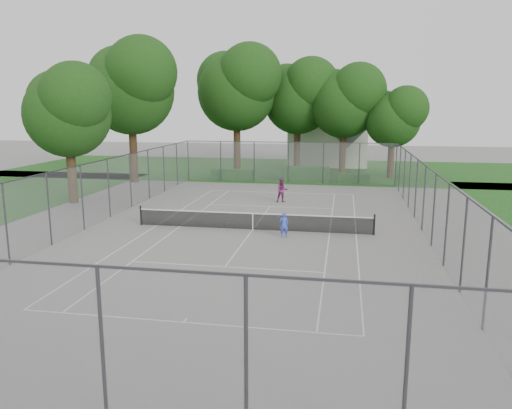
% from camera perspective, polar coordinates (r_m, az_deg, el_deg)
% --- Properties ---
extents(ground, '(120.00, 120.00, 0.00)m').
position_cam_1_polar(ground, '(26.98, -0.37, -2.91)').
color(ground, slate).
rests_on(ground, ground).
extents(grass_far, '(60.00, 20.00, 0.00)m').
position_cam_1_polar(grass_far, '(52.36, 4.80, 4.00)').
color(grass_far, '#1A4B15').
rests_on(grass_far, ground).
extents(court_markings, '(11.03, 23.83, 0.01)m').
position_cam_1_polar(court_markings, '(26.98, -0.37, -2.90)').
color(court_markings, silver).
rests_on(court_markings, ground).
extents(tennis_net, '(12.87, 0.10, 1.10)m').
position_cam_1_polar(tennis_net, '(26.86, -0.37, -1.85)').
color(tennis_net, black).
rests_on(tennis_net, ground).
extents(perimeter_fence, '(18.08, 34.08, 3.52)m').
position_cam_1_polar(perimeter_fence, '(26.59, -0.38, 0.87)').
color(perimeter_fence, '#38383D').
rests_on(perimeter_fence, ground).
extents(tree_far_left, '(8.57, 7.83, 12.32)m').
position_cam_1_polar(tree_far_left, '(48.77, -2.12, 13.47)').
color(tree_far_left, '#332112').
rests_on(tree_far_left, ground).
extents(tree_far_midleft, '(7.80, 7.12, 11.21)m').
position_cam_1_polar(tree_far_midleft, '(50.43, 4.92, 12.49)').
color(tree_far_midleft, '#332112').
rests_on(tree_far_midleft, ground).
extents(tree_far_midright, '(7.30, 6.67, 10.50)m').
position_cam_1_polar(tree_far_midright, '(48.61, 10.18, 11.83)').
color(tree_far_midright, '#332112').
rests_on(tree_far_midright, ground).
extents(tree_far_right, '(5.81, 5.30, 8.35)m').
position_cam_1_polar(tree_far_right, '(47.68, 15.50, 9.83)').
color(tree_far_right, '#332112').
rests_on(tree_far_right, ground).
extents(tree_side_back, '(8.51, 7.77, 12.23)m').
position_cam_1_polar(tree_side_back, '(44.58, -14.10, 13.27)').
color(tree_side_back, '#332112').
rests_on(tree_side_back, ground).
extents(tree_side_front, '(6.54, 5.98, 9.41)m').
position_cam_1_polar(tree_side_front, '(36.02, -20.72, 10.33)').
color(tree_side_front, '#332112').
rests_on(tree_side_front, ground).
extents(hedge_left, '(3.72, 1.12, 0.93)m').
position_cam_1_polar(hedge_left, '(44.98, -2.66, 3.43)').
color(hedge_left, '#1B4E19').
rests_on(hedge_left, ground).
extents(hedge_mid, '(3.98, 1.14, 1.25)m').
position_cam_1_polar(hedge_mid, '(44.60, 5.79, 3.52)').
color(hedge_mid, '#1B4E19').
rests_on(hedge_mid, ground).
extents(hedge_right, '(2.66, 0.98, 0.80)m').
position_cam_1_polar(hedge_right, '(44.00, 11.12, 2.96)').
color(hedge_right, '#1B4E19').
rests_on(hedge_right, ground).
extents(house, '(8.48, 6.57, 10.56)m').
position_cam_1_polar(house, '(56.75, 8.29, 8.79)').
color(house, white).
rests_on(house, ground).
extents(girl_player, '(0.53, 0.41, 1.29)m').
position_cam_1_polar(girl_player, '(25.41, 3.21, -2.33)').
color(girl_player, blue).
rests_on(girl_player, ground).
extents(woman_player, '(0.95, 0.84, 1.65)m').
position_cam_1_polar(woman_player, '(34.48, 3.00, 1.61)').
color(woman_player, '#76275B').
rests_on(woman_player, ground).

